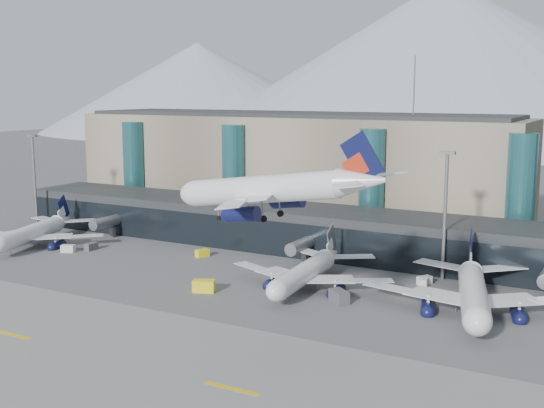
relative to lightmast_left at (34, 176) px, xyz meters
The scene contains 19 objects.
ground 92.91m from the lightmast_left, 29.36° to the right, with size 900.00×900.00×0.00m, color #515154.
runway_strip 101.03m from the lightmast_left, 36.87° to the right, with size 400.00×40.00×0.04m, color slate.
runway_markings 101.03m from the lightmast_left, 36.87° to the right, with size 128.00×1.00×0.02m.
concourse 81.54m from the lightmast_left, ahead, with size 170.00×27.00×10.00m.
terminal_main 71.07m from the lightmast_left, 39.29° to the left, with size 130.00×30.00×31.00m.
teal_towers 71.19m from the lightmast_left, 24.05° to the left, with size 116.40×19.40×46.00m.
lightmast_left is the anchor object (origin of this frame).
lightmast_mid 110.04m from the lightmast_left, ahead, with size 3.00×1.20×25.60m.
hero_jet 112.61m from the lightmast_left, 25.53° to the right, with size 32.42×33.40×10.75m.
jet_parked_left 21.66m from the lightmast_left, 41.08° to the right, with size 34.28×35.93×11.53m.
jet_parked_mid 90.24m from the lightmast_left, ahead, with size 34.56×33.97×11.15m.
jet_parked_right 120.26m from the lightmast_left, ahead, with size 38.16×39.54×12.70m.
veh_a 34.47m from the lightmast_left, 30.10° to the right, with size 3.03×1.70×1.70m, color silver.
veh_b 59.13m from the lightmast_left, ahead, with size 2.89×1.78×1.67m, color yellow.
veh_c 100.95m from the lightmast_left, 12.01° to the right, with size 4.07×2.15×2.26m, color #48494D.
veh_d 108.77m from the lightmast_left, ahead, with size 2.82×1.51×1.61m, color silver.
veh_f 35.59m from the lightmast_left, 20.97° to the right, with size 3.09×1.63×1.72m, color #48494D.
veh_g 109.00m from the lightmast_left, ahead, with size 2.67×1.56×1.56m, color silver.
veh_h 79.06m from the lightmast_left, 20.22° to the right, with size 4.08×2.15×2.26m, color yellow.
Camera 1 is at (63.39, -83.55, 37.28)m, focal length 45.00 mm.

